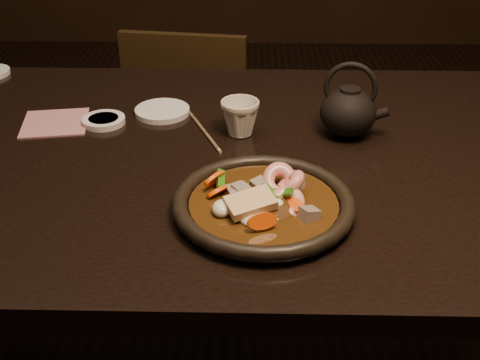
{
  "coord_description": "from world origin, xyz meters",
  "views": [
    {
      "loc": [
        0.07,
        -1.03,
        1.3
      ],
      "look_at": [
        0.06,
        -0.2,
        0.8
      ],
      "focal_mm": 45.0,
      "sensor_mm": 36.0,
      "label": 1
    }
  ],
  "objects_px": {
    "chair": "(195,136)",
    "teapot": "(349,110)",
    "table": "(215,184)",
    "plate": "(264,205)",
    "tea_cup": "(240,117)"
  },
  "relations": [
    {
      "from": "chair",
      "to": "teapot",
      "type": "xyz_separation_m",
      "value": [
        0.37,
        -0.62,
        0.37
      ]
    },
    {
      "from": "plate",
      "to": "teapot",
      "type": "xyz_separation_m",
      "value": [
        0.17,
        0.29,
        0.04
      ]
    },
    {
      "from": "chair",
      "to": "tea_cup",
      "type": "relative_size",
      "value": 10.18
    },
    {
      "from": "tea_cup",
      "to": "table",
      "type": "bearing_deg",
      "value": -124.49
    },
    {
      "from": "plate",
      "to": "table",
      "type": "bearing_deg",
      "value": 113.66
    },
    {
      "from": "table",
      "to": "plate",
      "type": "height_order",
      "value": "plate"
    },
    {
      "from": "plate",
      "to": "tea_cup",
      "type": "xyz_separation_m",
      "value": [
        -0.04,
        0.29,
        0.02
      ]
    },
    {
      "from": "plate",
      "to": "teapot",
      "type": "height_order",
      "value": "teapot"
    },
    {
      "from": "tea_cup",
      "to": "teapot",
      "type": "bearing_deg",
      "value": -0.26
    },
    {
      "from": "teapot",
      "to": "tea_cup",
      "type": "bearing_deg",
      "value": -168.79
    },
    {
      "from": "chair",
      "to": "plate",
      "type": "distance_m",
      "value": 0.99
    },
    {
      "from": "plate",
      "to": "tea_cup",
      "type": "height_order",
      "value": "tea_cup"
    },
    {
      "from": "chair",
      "to": "plate",
      "type": "relative_size",
      "value": 2.69
    },
    {
      "from": "table",
      "to": "plate",
      "type": "distance_m",
      "value": 0.25
    },
    {
      "from": "chair",
      "to": "tea_cup",
      "type": "xyz_separation_m",
      "value": [
        0.16,
        -0.62,
        0.35
      ]
    }
  ]
}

